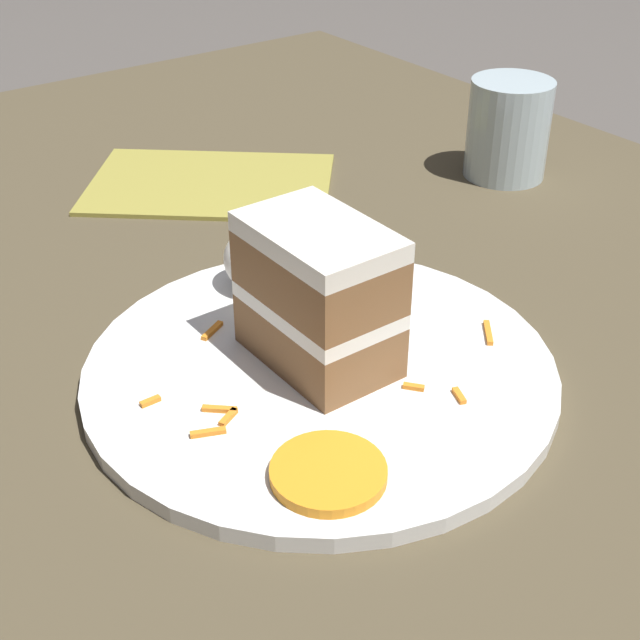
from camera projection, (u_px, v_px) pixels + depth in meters
name	position (u px, v px, depth m)	size (l,w,h in m)	color
ground_plane	(360.00, 361.00, 0.64)	(6.00, 6.00, 0.00)	#4C4742
dining_table	(360.00, 346.00, 0.63)	(1.34, 0.92, 0.03)	#4C422D
plate	(320.00, 370.00, 0.58)	(0.31, 0.31, 0.01)	white
cake_slice	(318.00, 295.00, 0.55)	(0.10, 0.06, 0.09)	brown
cream_dollop	(256.00, 260.00, 0.64)	(0.05, 0.05, 0.05)	white
orange_garnish	(328.00, 473.00, 0.48)	(0.06, 0.06, 0.01)	orange
carrot_shreds_scatter	(306.00, 381.00, 0.56)	(0.17, 0.24, 0.00)	orange
drinking_glass	(507.00, 135.00, 0.84)	(0.08, 0.08, 0.09)	silver
menu_card	(211.00, 183.00, 0.84)	(0.15, 0.22, 0.00)	#9E933D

